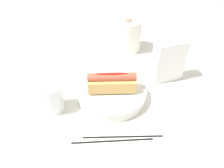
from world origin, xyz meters
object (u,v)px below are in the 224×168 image
(hotdog_front, at_px, (112,82))
(napkin_box, at_px, (169,61))
(serving_bowl, at_px, (112,93))
(chopstick_near, at_px, (123,136))
(chopstick_far, at_px, (112,141))
(water_glass, at_px, (52,99))
(paper_towel_roll, at_px, (128,35))

(hotdog_front, bearing_deg, napkin_box, 23.72)
(serving_bowl, relative_size, chopstick_near, 1.02)
(chopstick_near, bearing_deg, chopstick_far, -156.04)
(hotdog_front, distance_m, water_glass, 0.19)
(serving_bowl, bearing_deg, water_glass, -167.74)
(serving_bowl, distance_m, napkin_box, 0.23)
(water_glass, distance_m, napkin_box, 0.41)
(water_glass, bearing_deg, hotdog_front, 12.26)
(water_glass, distance_m, paper_towel_roll, 0.44)
(paper_towel_roll, distance_m, chopstick_near, 0.48)
(serving_bowl, relative_size, water_glass, 2.50)
(napkin_box, distance_m, chopstick_far, 0.34)
(chopstick_near, xyz_separation_m, chopstick_far, (-0.03, -0.01, 0.00))
(serving_bowl, bearing_deg, hotdog_front, 0.00)
(paper_towel_roll, bearing_deg, water_glass, -128.01)
(paper_towel_roll, distance_m, napkin_box, 0.25)
(serving_bowl, relative_size, paper_towel_roll, 1.68)
(serving_bowl, xyz_separation_m, chopstick_far, (-0.01, -0.17, -0.02))
(serving_bowl, distance_m, chopstick_near, 0.16)
(serving_bowl, height_order, paper_towel_roll, paper_towel_roll)
(water_glass, relative_size, chopstick_far, 0.41)
(napkin_box, bearing_deg, hotdog_front, -171.15)
(paper_towel_roll, height_order, napkin_box, napkin_box)
(chopstick_far, bearing_deg, hotdog_front, 86.79)
(serving_bowl, relative_size, hotdog_front, 1.49)
(water_glass, height_order, napkin_box, napkin_box)
(serving_bowl, xyz_separation_m, napkin_box, (0.20, 0.09, 0.06))
(water_glass, bearing_deg, chopstick_near, -30.79)
(napkin_box, xyz_separation_m, chopstick_near, (-0.18, -0.25, -0.07))
(paper_towel_roll, relative_size, chopstick_far, 0.61)
(water_glass, relative_size, chopstick_near, 0.41)
(hotdog_front, bearing_deg, chopstick_far, -93.30)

